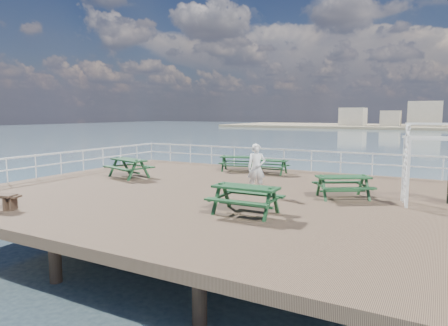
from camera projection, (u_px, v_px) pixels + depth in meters
ground at (221, 195)px, 15.14m from camera, size 18.00×14.00×0.30m
railing at (248, 161)px, 17.29m from camera, size 17.77×13.76×1.10m
picnic_table_a at (238, 160)px, 20.53m from camera, size 2.07×1.84×0.85m
picnic_table_b at (271, 164)px, 19.57m from camera, size 1.62×1.33×0.77m
picnic_table_c at (343, 182)px, 13.90m from camera, size 2.31×2.20×0.88m
picnic_table_d at (129, 164)px, 18.44m from camera, size 2.34×2.08×0.96m
picnic_table_e at (246, 194)px, 11.71m from camera, size 1.96×1.59×0.94m
trellis_arbor at (440, 170)px, 12.58m from camera, size 2.32×1.54×2.66m
person at (256, 168)px, 14.84m from camera, size 0.80×0.71×1.83m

